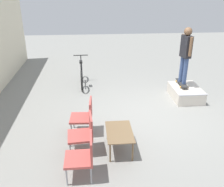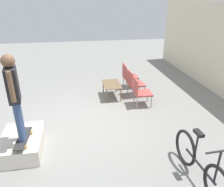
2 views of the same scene
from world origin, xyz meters
TOP-DOWN VIEW (x-y plane):
  - ground_plane at (0.00, 0.00)m, footprint 24.00×24.00m
  - skate_ramp_box at (0.97, -1.33)m, footprint 1.20×0.86m
  - skateboard_on_ramp at (1.16, -1.23)m, footprint 0.82×0.29m
  - person_skater at (1.16, -1.23)m, footprint 0.56×0.26m
  - coffee_table at (-1.52, 1.08)m, footprint 0.90×0.56m
  - patio_chair_left at (-2.29, 1.83)m, footprint 0.52×0.52m
  - patio_chair_center at (-1.51, 1.83)m, footprint 0.56×0.56m
  - patio_chair_right at (-0.76, 1.83)m, footprint 0.55×0.55m
  - bicycle at (2.41, 1.99)m, footprint 1.73×0.52m

SIDE VIEW (x-z plane):
  - ground_plane at x=0.00m, z-range 0.00..0.00m
  - skate_ramp_box at x=0.97m, z-range -0.01..0.38m
  - bicycle at x=2.41m, z-range -0.12..0.88m
  - coffee_table at x=-1.52m, z-range 0.18..0.64m
  - skateboard_on_ramp at x=1.16m, z-range 0.42..0.49m
  - patio_chair_left at x=-2.29m, z-range 0.05..0.92m
  - patio_chair_center at x=-1.51m, z-range 0.05..0.92m
  - patio_chair_right at x=-0.76m, z-range 0.05..0.92m
  - person_skater at x=1.16m, z-range 0.62..2.36m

